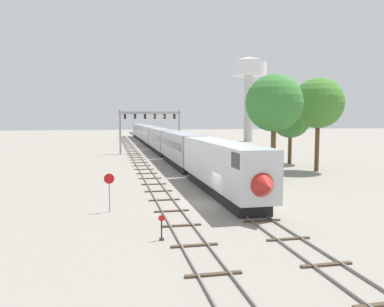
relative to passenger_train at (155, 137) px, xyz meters
The scene contains 11 objects.
ground_plane 57.03m from the passenger_train, 92.01° to the right, with size 400.00×400.00×0.00m, color gray.
track_main 3.99m from the passenger_train, 90.00° to the left, with size 2.60×200.00×0.16m.
track_near 17.98m from the passenger_train, 108.00° to the right, with size 2.60×160.00×0.16m.
passenger_train is the anchor object (origin of this frame).
signal_gantry 12.06m from the passenger_train, 101.29° to the right, with size 12.10×0.49×8.53m.
water_tower 40.89m from the passenger_train, 36.11° to the left, with size 10.29×10.29×24.59m.
switch_stand 65.93m from the passenger_train, 96.19° to the right, with size 0.36×0.24×1.46m.
stop_sign 58.98m from the passenger_train, 99.76° to the right, with size 0.76×0.08×2.88m.
trackside_tree_left 47.01m from the passenger_train, 79.84° to the right, with size 6.45×6.45×11.84m.
trackside_tree_mid 36.97m from the passenger_train, 62.90° to the right, with size 6.09×6.09×10.03m.
trackside_tree_right 44.65m from the passenger_train, 68.16° to the right, with size 6.53×6.53×12.14m.
Camera 1 is at (-7.85, -30.06, 6.95)m, focal length 36.37 mm.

